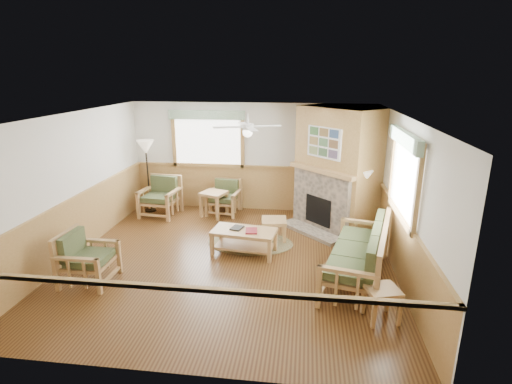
# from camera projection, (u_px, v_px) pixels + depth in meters

# --- Properties ---
(floor) EXTENTS (6.00, 6.00, 0.01)m
(floor) POSITION_uv_depth(u_px,v_px,m) (230.00, 260.00, 7.55)
(floor) COLOR #513116
(floor) RESTS_ON ground
(ceiling) EXTENTS (6.00, 6.00, 0.01)m
(ceiling) POSITION_uv_depth(u_px,v_px,m) (227.00, 116.00, 6.76)
(ceiling) COLOR white
(ceiling) RESTS_ON floor
(wall_back) EXTENTS (6.00, 0.02, 2.70)m
(wall_back) POSITION_uv_depth(u_px,v_px,m) (252.00, 157.00, 10.00)
(wall_back) COLOR white
(wall_back) RESTS_ON floor
(wall_front) EXTENTS (6.00, 0.02, 2.70)m
(wall_front) POSITION_uv_depth(u_px,v_px,m) (176.00, 271.00, 4.31)
(wall_front) COLOR white
(wall_front) RESTS_ON floor
(wall_left) EXTENTS (0.02, 6.00, 2.70)m
(wall_left) POSITION_uv_depth(u_px,v_px,m) (73.00, 186.00, 7.52)
(wall_left) COLOR white
(wall_left) RESTS_ON floor
(wall_right) EXTENTS (0.02, 6.00, 2.70)m
(wall_right) POSITION_uv_depth(u_px,v_px,m) (402.00, 198.00, 6.79)
(wall_right) COLOR white
(wall_right) RESTS_ON floor
(wainscot) EXTENTS (6.00, 6.00, 1.10)m
(wainscot) POSITION_uv_depth(u_px,v_px,m) (230.00, 233.00, 7.39)
(wainscot) COLOR #AB8146
(wainscot) RESTS_ON floor
(fireplace) EXTENTS (3.11, 3.11, 2.70)m
(fireplace) POSITION_uv_depth(u_px,v_px,m) (337.00, 169.00, 8.85)
(fireplace) COLOR #AB8146
(fireplace) RESTS_ON floor
(window_back) EXTENTS (1.90, 0.16, 1.50)m
(window_back) POSITION_uv_depth(u_px,v_px,m) (207.00, 109.00, 9.76)
(window_back) COLOR white
(window_back) RESTS_ON wall_back
(window_right) EXTENTS (0.16, 1.90, 1.50)m
(window_right) POSITION_uv_depth(u_px,v_px,m) (410.00, 130.00, 6.27)
(window_right) COLOR white
(window_right) RESTS_ON wall_right
(ceiling_fan) EXTENTS (1.59, 1.59, 0.36)m
(ceiling_fan) POSITION_uv_depth(u_px,v_px,m) (248.00, 116.00, 7.02)
(ceiling_fan) COLOR white
(ceiling_fan) RESTS_ON ceiling
(sofa) EXTENTS (2.33, 1.39, 1.00)m
(sofa) POSITION_uv_depth(u_px,v_px,m) (357.00, 253.00, 6.69)
(sofa) COLOR tan
(sofa) RESTS_ON floor
(armchair_back_left) EXTENTS (0.94, 0.94, 0.95)m
(armchair_back_left) POSITION_uv_depth(u_px,v_px,m) (160.00, 197.00, 9.78)
(armchair_back_left) COLOR tan
(armchair_back_left) RESTS_ON floor
(armchair_back_right) EXTENTS (0.83, 0.83, 0.83)m
(armchair_back_right) POSITION_uv_depth(u_px,v_px,m) (224.00, 197.00, 9.92)
(armchair_back_right) COLOR tan
(armchair_back_right) RESTS_ON floor
(armchair_left) EXTENTS (0.79, 0.79, 0.88)m
(armchair_left) POSITION_uv_depth(u_px,v_px,m) (88.00, 258.00, 6.65)
(armchair_left) COLOR tan
(armchair_left) RESTS_ON floor
(coffee_table) EXTENTS (1.29, 0.77, 0.49)m
(coffee_table) POSITION_uv_depth(u_px,v_px,m) (244.00, 242.00, 7.75)
(coffee_table) COLOR tan
(coffee_table) RESTS_ON floor
(end_table_chairs) EXTENTS (0.70, 0.69, 0.62)m
(end_table_chairs) POSITION_uv_depth(u_px,v_px,m) (214.00, 204.00, 9.75)
(end_table_chairs) COLOR tan
(end_table_chairs) RESTS_ON floor
(end_table_sofa) EXTENTS (0.55, 0.54, 0.50)m
(end_table_sofa) POSITION_uv_depth(u_px,v_px,m) (381.00, 304.00, 5.68)
(end_table_sofa) COLOR tan
(end_table_sofa) RESTS_ON floor
(footstool) EXTENTS (0.56, 0.56, 0.45)m
(footstool) POSITION_uv_depth(u_px,v_px,m) (274.00, 229.00, 8.43)
(footstool) COLOR tan
(footstool) RESTS_ON floor
(braided_rug) EXTENTS (2.25, 2.25, 0.01)m
(braided_rug) POSITION_uv_depth(u_px,v_px,m) (250.00, 243.00, 8.29)
(braided_rug) COLOR brown
(braided_rug) RESTS_ON floor
(floor_lamp_left) EXTENTS (0.53, 0.53, 1.82)m
(floor_lamp_left) POSITION_uv_depth(u_px,v_px,m) (148.00, 176.00, 9.96)
(floor_lamp_left) COLOR black
(floor_lamp_left) RESTS_ON floor
(floor_lamp_right) EXTENTS (0.45, 0.45, 1.49)m
(floor_lamp_right) POSITION_uv_depth(u_px,v_px,m) (362.00, 205.00, 8.34)
(floor_lamp_right) COLOR black
(floor_lamp_right) RESTS_ON floor
(book_red) EXTENTS (0.25, 0.32, 0.03)m
(book_red) POSITION_uv_depth(u_px,v_px,m) (251.00, 230.00, 7.61)
(book_red) COLOR maroon
(book_red) RESTS_ON coffee_table
(book_dark) EXTENTS (0.27, 0.32, 0.02)m
(book_dark) POSITION_uv_depth(u_px,v_px,m) (237.00, 227.00, 7.76)
(book_dark) COLOR black
(book_dark) RESTS_ON coffee_table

